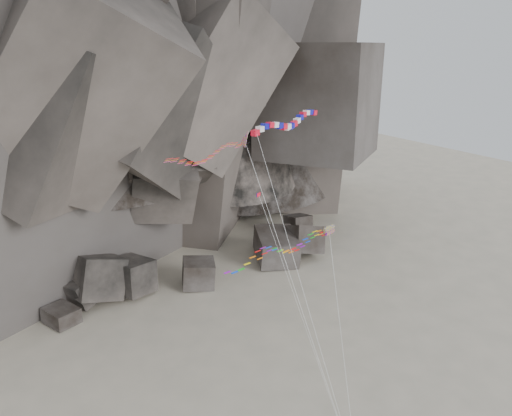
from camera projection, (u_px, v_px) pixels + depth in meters
headland at (53, 20)px, 93.09m from camera, size 110.00×70.00×84.00m
boulder_field at (172, 272)px, 83.06m from camera, size 65.26×17.16×8.92m
delta_kite at (204, 155)px, 42.99m from camera, size 11.54×14.79×30.79m
banner_kite at (288, 123)px, 52.15m from camera, size 12.63×20.17×30.78m
parafoil_kite at (277, 250)px, 46.85m from camera, size 14.48×11.11×20.47m
pennant_kite at (285, 269)px, 46.39m from camera, size 2.80×12.51×25.03m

